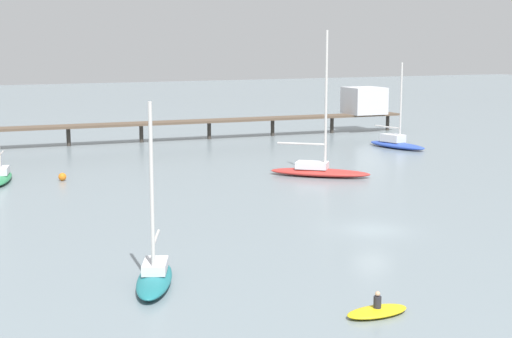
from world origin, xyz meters
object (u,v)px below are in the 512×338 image
at_px(dinghy_yellow, 377,311).
at_px(mooring_buoy_inner, 62,177).
at_px(pier, 272,110).
at_px(sailboat_teal, 155,274).
at_px(sailboat_green, 1,174).
at_px(sailboat_red, 319,169).
at_px(sailboat_blue, 396,143).

distance_m(dinghy_yellow, mooring_buoy_inner, 41.77).
bearing_deg(pier, mooring_buoy_inner, -145.95).
bearing_deg(sailboat_teal, mooring_buoy_inner, 86.34).
bearing_deg(pier, sailboat_green, -152.05).
relative_size(sailboat_red, dinghy_yellow, 4.24).
relative_size(pier, mooring_buoy_inner, 102.60).
bearing_deg(sailboat_blue, pier, 114.28).
height_order(pier, sailboat_blue, sailboat_blue).
xyz_separation_m(sailboat_blue, sailboat_green, (-45.56, -2.72, 0.01)).
height_order(sailboat_green, sailboat_red, sailboat_red).
bearing_deg(mooring_buoy_inner, dinghy_yellow, -82.16).
bearing_deg(mooring_buoy_inner, sailboat_red, -20.00).
bearing_deg(sailboat_red, sailboat_teal, -134.64).
height_order(sailboat_teal, dinghy_yellow, sailboat_teal).
bearing_deg(mooring_buoy_inner, sailboat_green, 157.84).
height_order(sailboat_teal, sailboat_red, sailboat_red).
xyz_separation_m(dinghy_yellow, mooring_buoy_inner, (-5.69, 41.38, 0.16)).
bearing_deg(dinghy_yellow, pier, 66.95).
height_order(sailboat_green, mooring_buoy_inner, sailboat_green).
height_order(sailboat_green, sailboat_teal, sailboat_green).
relative_size(pier, sailboat_blue, 7.32).
height_order(sailboat_teal, mooring_buoy_inner, sailboat_teal).
xyz_separation_m(sailboat_green, sailboat_red, (27.28, -10.15, 0.02)).
distance_m(sailboat_blue, sailboat_teal, 56.75).
height_order(pier, sailboat_teal, sailboat_teal).
bearing_deg(sailboat_red, sailboat_green, 159.60).
distance_m(sailboat_blue, sailboat_red, 22.36).
height_order(pier, mooring_buoy_inner, pier).
relative_size(dinghy_yellow, mooring_buoy_inner, 4.40).
xyz_separation_m(pier, sailboat_teal, (-34.79, -54.81, -2.85)).
bearing_deg(mooring_buoy_inner, pier, 34.05).
bearing_deg(dinghy_yellow, sailboat_blue, 52.98).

